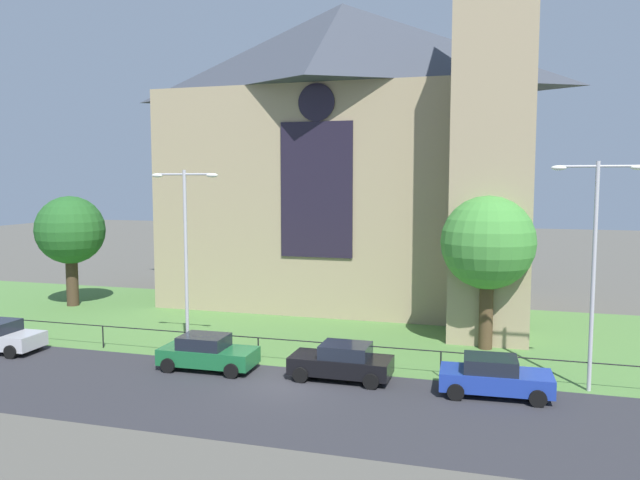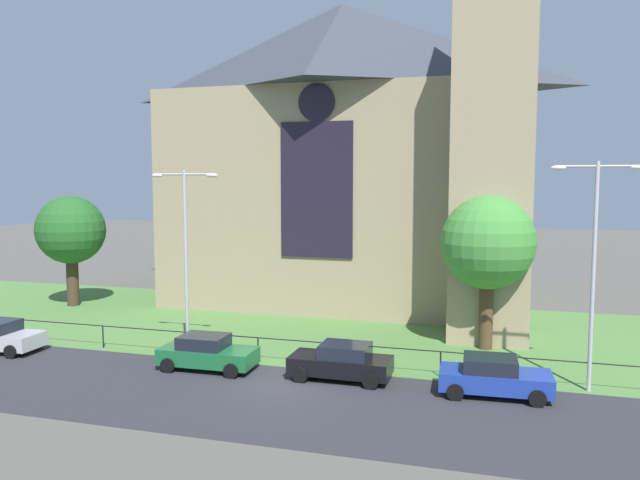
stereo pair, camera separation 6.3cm
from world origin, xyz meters
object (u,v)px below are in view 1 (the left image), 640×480
object	(u,v)px
parked_car_green	(207,353)
parked_car_blue	(494,377)
streetlamp_near	(186,240)
tree_left_far	(70,231)
tree_right_near	(488,244)
streetlamp_far	(595,248)
church_building	(351,150)
parked_car_black	(342,362)

from	to	relation	value
parked_car_green	parked_car_blue	xyz separation A→B (m)	(12.11, 0.04, 0.00)
streetlamp_near	tree_left_far	bearing A→B (deg)	146.63
tree_left_far	tree_right_near	distance (m)	26.76
streetlamp_far	tree_right_near	bearing A→B (deg)	127.74
parked_car_green	tree_left_far	bearing A→B (deg)	144.41
tree_left_far	tree_right_near	xyz separation A→B (m)	(26.55, -3.36, 0.25)
streetlamp_far	parked_car_green	size ratio (longest dim) A/B	2.12
tree_right_near	streetlamp_far	distance (m)	6.67
church_building	parked_car_green	bearing A→B (deg)	-98.47
streetlamp_far	parked_car_black	xyz separation A→B (m)	(-9.70, -1.32, -4.91)
tree_right_near	parked_car_green	world-z (taller)	tree_right_near
parked_car_black	parked_car_green	bearing A→B (deg)	3.29
tree_left_far	church_building	bearing A→B (deg)	19.87
tree_right_near	streetlamp_far	xyz separation A→B (m)	(4.07, -5.26, 0.45)
parked_car_blue	streetlamp_far	bearing A→B (deg)	21.38
church_building	parked_car_blue	size ratio (longest dim) A/B	6.07
church_building	tree_right_near	distance (m)	14.23
streetlamp_far	parked_car_black	world-z (taller)	streetlamp_far
streetlamp_near	parked_car_black	xyz separation A→B (m)	(7.84, -1.32, -4.77)
streetlamp_near	parked_car_black	bearing A→B (deg)	-9.58
church_building	parked_car_black	bearing A→B (deg)	-77.71
tree_left_far	parked_car_green	size ratio (longest dim) A/B	1.71
tree_left_far	parked_car_blue	bearing A→B (deg)	-20.71
tree_right_near	parked_car_black	world-z (taller)	tree_right_near
streetlamp_far	parked_car_black	size ratio (longest dim) A/B	2.14
tree_left_far	streetlamp_near	world-z (taller)	streetlamp_near
parked_car_black	tree_right_near	bearing A→B (deg)	-130.26
tree_left_far	parked_car_green	xyz separation A→B (m)	(14.93, -10.26, -4.21)
tree_left_far	tree_right_near	size ratio (longest dim) A/B	0.96
parked_car_green	streetlamp_far	bearing A→B (deg)	4.89
tree_left_far	parked_car_black	xyz separation A→B (m)	(20.93, -9.94, -4.21)
tree_left_far	streetlamp_far	distance (m)	31.82
tree_left_far	parked_car_green	bearing A→B (deg)	-34.51
streetlamp_far	streetlamp_near	bearing A→B (deg)	180.00
parked_car_black	tree_left_far	bearing A→B (deg)	-25.17
church_building	tree_right_near	size ratio (longest dim) A/B	3.45
tree_right_near	streetlamp_near	size ratio (longest dim) A/B	0.86
parked_car_green	parked_car_blue	bearing A→B (deg)	-0.89
church_building	tree_left_far	size ratio (longest dim) A/B	3.58
parked_car_black	parked_car_blue	size ratio (longest dim) A/B	0.98
tree_left_far	parked_car_blue	xyz separation A→B (m)	(27.04, -10.22, -4.21)
tree_right_near	parked_car_black	distance (m)	9.74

